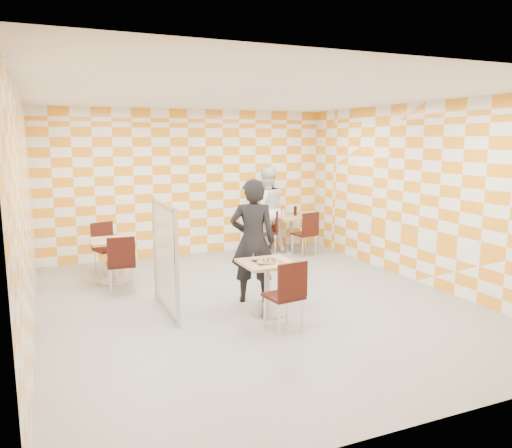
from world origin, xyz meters
The scene contains 15 objects.
room_shell centered at (0.00, 0.54, 1.50)m, with size 7.00×7.00×7.00m.
main_table centered at (-0.04, -0.52, 0.51)m, with size 0.70×0.70×0.75m.
second_table centered at (2.12, 2.95, 0.51)m, with size 0.70×0.70×0.75m.
empty_table centered at (-1.78, 1.90, 0.51)m, with size 0.70×0.70×0.75m.
chair_main_front centered at (-0.08, -1.22, 0.54)m, with size 0.47×0.48×0.92m.
chair_second_front centered at (2.16, 2.34, 0.54)m, with size 0.49×0.50×0.92m.
chair_second_side centered at (1.54, 2.89, 0.54)m, with size 0.43×0.42×0.92m.
chair_empty_near centered at (-1.74, 1.23, 0.54)m, with size 0.44×0.45×0.92m.
chair_empty_far centered at (-1.83, 2.59, 0.54)m, with size 0.54×0.55×0.92m.
partition centered at (-1.30, 0.13, 0.79)m, with size 0.08×1.38×1.55m.
man_dark centered at (0.01, 0.10, 0.92)m, with size 0.67×0.44×1.84m, color black.
man_white centered at (1.55, 3.04, 0.92)m, with size 0.90×0.70×1.84m, color white.
pizza_on_foil centered at (-0.04, -0.53, 0.77)m, with size 0.40×0.40×0.04m.
sport_bottle centered at (1.97, 3.08, 0.84)m, with size 0.06×0.06×0.20m.
soda_bottle centered at (2.25, 3.03, 0.85)m, with size 0.07×0.07×0.23m.
Camera 1 is at (-2.78, -6.53, 2.40)m, focal length 35.00 mm.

